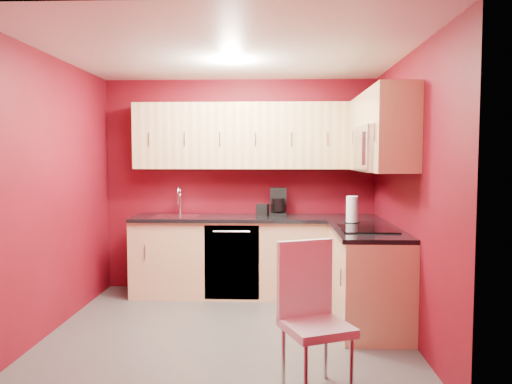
# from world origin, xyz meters

# --- Properties ---
(floor) EXTENTS (3.20, 3.20, 0.00)m
(floor) POSITION_xyz_m (0.00, 0.00, 0.00)
(floor) COLOR #454340
(floor) RESTS_ON ground
(ceiling) EXTENTS (3.20, 3.20, 0.00)m
(ceiling) POSITION_xyz_m (0.00, 0.00, 2.50)
(ceiling) COLOR white
(ceiling) RESTS_ON wall_back
(wall_back) EXTENTS (3.20, 0.00, 3.20)m
(wall_back) POSITION_xyz_m (0.00, 1.50, 1.25)
(wall_back) COLOR maroon
(wall_back) RESTS_ON floor
(wall_front) EXTENTS (3.20, 0.00, 3.20)m
(wall_front) POSITION_xyz_m (0.00, -1.50, 1.25)
(wall_front) COLOR maroon
(wall_front) RESTS_ON floor
(wall_left) EXTENTS (0.00, 3.00, 3.00)m
(wall_left) POSITION_xyz_m (-1.60, 0.00, 1.25)
(wall_left) COLOR maroon
(wall_left) RESTS_ON floor
(wall_right) EXTENTS (0.00, 3.00, 3.00)m
(wall_right) POSITION_xyz_m (1.60, 0.00, 1.25)
(wall_right) COLOR maroon
(wall_right) RESTS_ON floor
(base_cabinets_back) EXTENTS (2.80, 0.60, 0.87)m
(base_cabinets_back) POSITION_xyz_m (0.20, 1.20, 0.43)
(base_cabinets_back) COLOR #DEB67F
(base_cabinets_back) RESTS_ON floor
(base_cabinets_right) EXTENTS (0.60, 1.30, 0.87)m
(base_cabinets_right) POSITION_xyz_m (1.30, 0.25, 0.43)
(base_cabinets_right) COLOR #DEB67F
(base_cabinets_right) RESTS_ON floor
(countertop_back) EXTENTS (2.80, 0.63, 0.04)m
(countertop_back) POSITION_xyz_m (0.20, 1.19, 0.89)
(countertop_back) COLOR black
(countertop_back) RESTS_ON base_cabinets_back
(countertop_right) EXTENTS (0.63, 1.27, 0.04)m
(countertop_right) POSITION_xyz_m (1.29, 0.23, 0.89)
(countertop_right) COLOR black
(countertop_right) RESTS_ON base_cabinets_right
(upper_cabinets_back) EXTENTS (2.80, 0.35, 0.75)m
(upper_cabinets_back) POSITION_xyz_m (0.20, 1.32, 1.83)
(upper_cabinets_back) COLOR #DDBE7D
(upper_cabinets_back) RESTS_ON wall_back
(upper_cabinets_right) EXTENTS (0.35, 1.55, 0.75)m
(upper_cabinets_right) POSITION_xyz_m (1.42, 0.44, 1.89)
(upper_cabinets_right) COLOR #DDBE7D
(upper_cabinets_right) RESTS_ON wall_right
(microwave) EXTENTS (0.42, 0.76, 0.42)m
(microwave) POSITION_xyz_m (1.39, 0.20, 1.66)
(microwave) COLOR silver
(microwave) RESTS_ON upper_cabinets_right
(cooktop) EXTENTS (0.50, 0.55, 0.01)m
(cooktop) POSITION_xyz_m (1.28, 0.20, 0.92)
(cooktop) COLOR black
(cooktop) RESTS_ON countertop_right
(sink) EXTENTS (0.52, 0.42, 0.35)m
(sink) POSITION_xyz_m (-0.70, 1.20, 0.94)
(sink) COLOR silver
(sink) RESTS_ON countertop_back
(dishwasher_front) EXTENTS (0.60, 0.02, 0.82)m
(dishwasher_front) POSITION_xyz_m (-0.05, 0.91, 0.43)
(dishwasher_front) COLOR black
(dishwasher_front) RESTS_ON base_cabinets_back
(downlight) EXTENTS (0.20, 0.20, 0.01)m
(downlight) POSITION_xyz_m (0.00, 0.30, 2.48)
(downlight) COLOR white
(downlight) RESTS_ON ceiling
(coffee_maker) EXTENTS (0.20, 0.26, 0.32)m
(coffee_maker) POSITION_xyz_m (0.46, 1.28, 1.07)
(coffee_maker) COLOR black
(coffee_maker) RESTS_ON countertop_back
(napkin_holder) EXTENTS (0.15, 0.15, 0.14)m
(napkin_holder) POSITION_xyz_m (0.28, 1.24, 0.98)
(napkin_holder) COLOR black
(napkin_holder) RESTS_ON countertop_back
(paper_towel) EXTENTS (0.20, 0.20, 0.28)m
(paper_towel) POSITION_xyz_m (1.21, 0.65, 1.05)
(paper_towel) COLOR white
(paper_towel) RESTS_ON countertop_right
(dining_chair) EXTENTS (0.54, 0.55, 1.01)m
(dining_chair) POSITION_xyz_m (0.70, -1.18, 0.50)
(dining_chair) COLOR silver
(dining_chair) RESTS_ON floor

